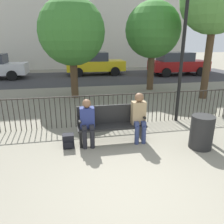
# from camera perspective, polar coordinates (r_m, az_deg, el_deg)

# --- Properties ---
(ground_plane) EXTENTS (80.00, 80.00, 0.00)m
(ground_plane) POSITION_cam_1_polar(r_m,az_deg,el_deg) (4.00, 5.56, -19.82)
(ground_plane) COLOR gray
(park_bench) EXTENTS (1.69, 0.45, 0.92)m
(park_bench) POSITION_cam_1_polar(r_m,az_deg,el_deg) (5.47, -0.16, -2.81)
(park_bench) COLOR black
(park_bench) RESTS_ON ground
(seated_person_0) EXTENTS (0.34, 0.39, 1.16)m
(seated_person_0) POSITION_cam_1_polar(r_m,az_deg,el_deg) (5.22, -6.45, -2.14)
(seated_person_0) COLOR black
(seated_person_0) RESTS_ON ground
(seated_person_1) EXTENTS (0.34, 0.39, 1.25)m
(seated_person_1) POSITION_cam_1_polar(r_m,az_deg,el_deg) (5.44, 7.04, -0.71)
(seated_person_1) COLOR navy
(seated_person_1) RESTS_ON ground
(backpack) EXTENTS (0.27, 0.25, 0.33)m
(backpack) POSITION_cam_1_polar(r_m,az_deg,el_deg) (5.36, -11.30, -7.46)
(backpack) COLOR black
(backpack) RESTS_ON ground
(fence_railing) EXTENTS (9.01, 0.03, 0.95)m
(fence_railing) POSITION_cam_1_polar(r_m,az_deg,el_deg) (6.48, -2.12, 1.21)
(fence_railing) COLOR #2D2823
(fence_railing) RESTS_ON ground
(tree_1) EXTENTS (2.66, 2.66, 4.25)m
(tree_1) POSITION_cam_1_polar(r_m,az_deg,el_deg) (11.40, 10.62, 20.20)
(tree_1) COLOR #4C3823
(tree_1) RESTS_ON ground
(tree_2) EXTENTS (2.78, 2.78, 4.18)m
(tree_2) POSITION_cam_1_polar(r_m,az_deg,el_deg) (9.75, -10.49, 19.86)
(tree_2) COLOR #4C3823
(tree_2) RESTS_ON ground
(lamp_post) EXTENTS (0.28, 0.28, 4.13)m
(lamp_post) POSITION_cam_1_polar(r_m,az_deg,el_deg) (6.91, 18.41, 19.29)
(lamp_post) COLOR black
(lamp_post) RESTS_ON ground
(street_surface) EXTENTS (24.00, 6.00, 0.01)m
(street_surface) POSITION_cam_1_polar(r_m,az_deg,el_deg) (15.23, -7.25, 8.88)
(street_surface) COLOR #333335
(street_surface) RESTS_ON ground
(parked_car_1) EXTENTS (4.20, 1.94, 1.62)m
(parked_car_1) POSITION_cam_1_polar(r_m,az_deg,el_deg) (16.98, 16.72, 12.09)
(parked_car_1) COLOR maroon
(parked_car_1) RESTS_ON ground
(parked_car_2) EXTENTS (4.20, 1.94, 1.62)m
(parked_car_2) POSITION_cam_1_polar(r_m,az_deg,el_deg) (16.44, -4.67, 12.60)
(parked_car_2) COLOR yellow
(parked_car_2) RESTS_ON ground
(trash_bin) EXTENTS (0.53, 0.53, 0.80)m
(trash_bin) POSITION_cam_1_polar(r_m,az_deg,el_deg) (5.57, 22.36, -4.87)
(trash_bin) COLOR black
(trash_bin) RESTS_ON ground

